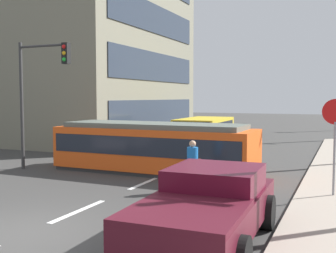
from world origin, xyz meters
TOP-DOWN VIEW (x-y plane):
  - ground_plane at (0.00, 10.00)m, footprint 120.00×120.00m
  - lane_stripe_1 at (0.00, 2.00)m, footprint 0.16×2.40m
  - lane_stripe_2 at (0.00, 6.00)m, footprint 0.16×2.40m
  - lane_stripe_3 at (0.00, 14.13)m, footprint 0.16×2.40m
  - lane_stripe_4 at (0.00, 20.13)m, footprint 0.16×2.40m
  - corner_building at (-14.28, 18.70)m, footprint 17.70×14.81m
  - streetcar_tram at (-0.65, 8.13)m, footprint 8.34×2.66m
  - city_bus at (-1.55, 17.32)m, footprint 2.62×5.08m
  - pedestrian_crossing at (2.02, 5.44)m, footprint 0.49×0.36m
  - pickup_truck_parked at (3.97, 1.03)m, footprint 2.37×5.05m
  - stop_sign at (6.26, 6.10)m, footprint 0.76×0.07m
  - traffic_light_mast at (-5.17, 6.55)m, footprint 2.55×0.33m

SIDE VIEW (x-z plane):
  - ground_plane at x=0.00m, z-range 0.00..0.00m
  - lane_stripe_1 at x=0.00m, z-range 0.00..0.01m
  - lane_stripe_2 at x=0.00m, z-range 0.00..0.01m
  - lane_stripe_3 at x=0.00m, z-range 0.00..0.01m
  - lane_stripe_4 at x=0.00m, z-range 0.00..0.01m
  - pickup_truck_parked at x=3.97m, z-range 0.02..1.57m
  - pedestrian_crossing at x=2.02m, z-range 0.11..1.78m
  - city_bus at x=-1.55m, z-range 0.13..1.88m
  - streetcar_tram at x=-0.65m, z-range 0.03..2.05m
  - stop_sign at x=6.26m, z-range 0.75..3.63m
  - traffic_light_mast at x=-5.17m, z-range 1.04..6.40m
  - corner_building at x=-14.28m, z-range 0.00..12.80m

